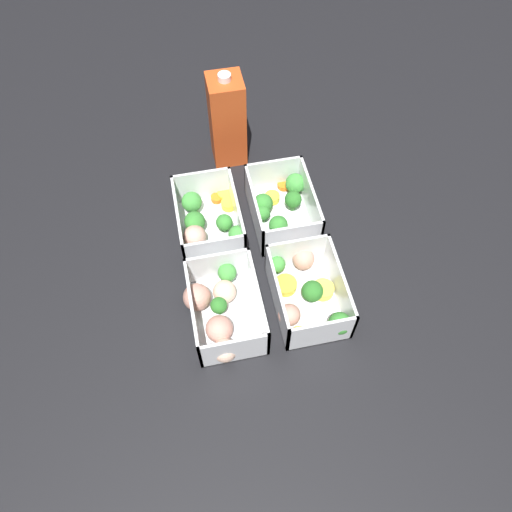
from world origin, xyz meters
TOP-DOWN VIEW (x-y plane):
  - ground_plane at (0.00, 0.00)m, footprint 4.00×4.00m
  - container_near_left at (-0.09, -0.07)m, footprint 0.18×0.12m
  - container_near_right at (0.09, -0.08)m, footprint 0.18×0.13m
  - container_far_left at (-0.10, 0.07)m, footprint 0.18×0.12m
  - container_far_right at (0.09, 0.07)m, footprint 0.18×0.12m
  - juice_carton at (-0.28, 0.00)m, footprint 0.07×0.07m

SIDE VIEW (x-z plane):
  - ground_plane at x=0.00m, z-range 0.00..0.00m
  - container_far_right at x=0.09m, z-range -0.01..0.06m
  - container_near_left at x=-0.09m, z-range -0.01..0.06m
  - container_near_right at x=0.09m, z-range -0.01..0.06m
  - container_far_left at x=-0.10m, z-range -0.01..0.06m
  - juice_carton at x=-0.28m, z-range -0.01..0.20m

